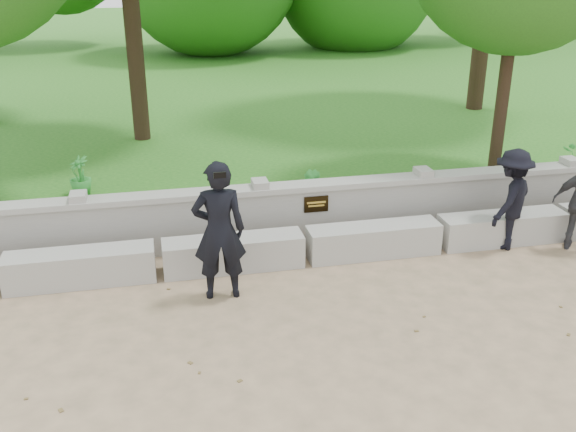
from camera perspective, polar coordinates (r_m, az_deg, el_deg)
name	(u,v)px	position (r m, az deg, el deg)	size (l,w,h in m)	color
ground	(345,334)	(7.42, 5.05, -10.37)	(80.00, 80.00, 0.00)	tan
lawn	(213,88)	(20.41, -6.71, 11.19)	(40.00, 22.00, 0.25)	#226219
concrete_bench	(305,247)	(8.92, 1.53, -2.73)	(11.90, 0.45, 0.45)	#A7A59E
parapet_wall	(294,212)	(9.45, 0.53, 0.34)	(12.50, 0.35, 0.90)	#9D9B94
man_main	(219,231)	(7.80, -6.15, -1.32)	(0.67, 0.59, 1.77)	black
visitor_mid	(511,199)	(9.70, 19.20, 1.40)	(1.09, 1.03, 1.48)	black
shrub_b	(313,189)	(10.16, 2.24, 2.41)	(0.32, 0.26, 0.59)	green
shrub_d	(80,176)	(11.20, -18.01, 3.42)	(0.37, 0.33, 0.66)	green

